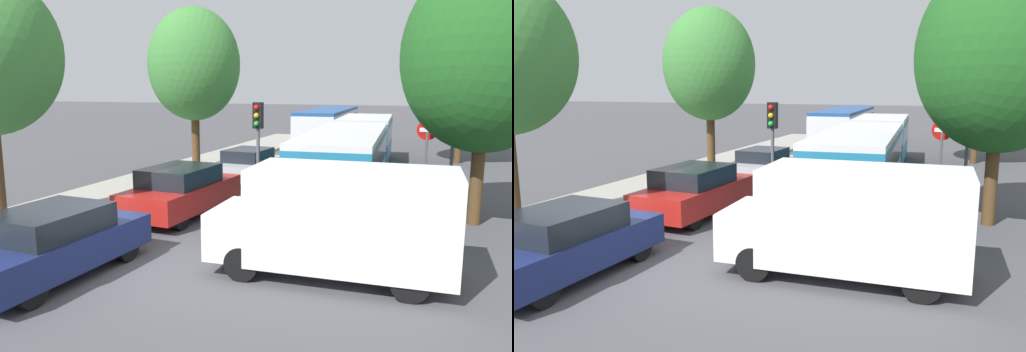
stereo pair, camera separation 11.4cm
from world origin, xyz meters
TOP-DOWN VIEW (x-y plane):
  - ground_plane at (0.00, 0.00)m, footprint 200.00×200.00m
  - kerb_strip_left at (-5.70, 12.40)m, footprint 3.20×34.81m
  - articulated_bus at (2.12, 12.08)m, footprint 3.53×16.39m
  - city_bus_rear at (-1.84, 24.81)m, footprint 3.04×11.41m
  - queued_car_navy at (-1.86, -0.96)m, footprint 2.00×4.32m
  - queued_car_red at (-1.86, 4.43)m, footprint 2.09×4.52m
  - queued_car_silver at (-2.01, 10.43)m, footprint 1.88×4.06m
  - white_van at (3.69, 1.15)m, footprint 5.08×2.17m
  - traffic_light at (-0.48, 7.41)m, footprint 0.33×0.37m
  - no_entry_sign at (5.03, 9.24)m, footprint 0.70×0.08m
  - direction_sign_post at (5.84, 7.51)m, footprint 0.28×1.39m
  - tree_left_mid at (-4.72, 10.89)m, footprint 3.98×3.98m
  - tree_right_near at (6.61, 6.47)m, footprint 4.58×4.58m
  - tree_right_mid at (6.35, 19.02)m, footprint 5.18×5.18m
  - tree_right_far at (6.72, 28.46)m, footprint 3.47×3.47m

SIDE VIEW (x-z plane):
  - ground_plane at x=0.00m, z-range 0.00..0.00m
  - kerb_strip_left at x=-5.70m, z-range 0.00..0.14m
  - queued_car_silver at x=-2.01m, z-range 0.01..1.39m
  - queued_car_navy at x=-1.86m, z-range 0.01..1.48m
  - queued_car_red at x=-1.86m, z-range 0.01..1.55m
  - white_van at x=3.69m, z-range 0.09..2.40m
  - articulated_bus at x=2.12m, z-range 0.19..2.60m
  - city_bus_rear at x=-1.84m, z-range 0.19..2.62m
  - no_entry_sign at x=5.03m, z-range 0.47..3.29m
  - traffic_light at x=-0.48m, z-range 0.80..4.20m
  - direction_sign_post at x=5.84m, z-range 0.75..4.35m
  - tree_right_far at x=6.72m, z-range 1.40..7.62m
  - tree_right_near at x=6.61m, z-range 0.90..8.38m
  - tree_right_mid at x=6.35m, z-range 0.88..8.57m
  - tree_left_mid at x=-4.72m, z-range 1.21..8.50m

